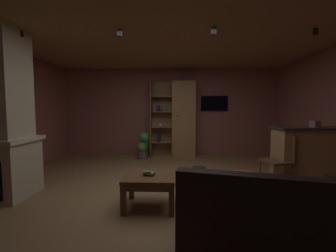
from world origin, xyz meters
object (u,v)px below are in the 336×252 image
Objects in this scene: coffee_table at (150,182)px; dining_chair at (281,157)px; kitchen_bar_counter at (318,156)px; leather_couch at (266,224)px; bookshelf_cabinet at (180,120)px; table_book_2 at (147,172)px; potted_floor_plant at (143,145)px; table_book_0 at (151,175)px; wall_mounted_tv at (214,103)px; table_book_1 at (148,173)px; tissue_box at (315,124)px.

dining_chair is at bearing 20.73° from coffee_table.
kitchen_bar_counter is 2.61m from leather_couch.
coffee_table is at bearing -98.60° from bookshelf_cabinet.
table_book_2 is 0.14× the size of potted_floor_plant.
coffee_table is at bearing 139.24° from leather_couch.
table_book_0 is 0.13× the size of wall_mounted_tv.
table_book_1 is (-0.52, -3.32, -0.59)m from bookshelf_cabinet.
table_book_0 is (-0.48, -3.32, -0.61)m from bookshelf_cabinet.
wall_mounted_tv is (1.47, 3.53, 1.08)m from table_book_0.
kitchen_bar_counter reaches higher than table_book_2.
bookshelf_cabinet reaches higher than table_book_1.
coffee_table is 0.15m from table_book_2.
potted_floor_plant reaches higher than coffee_table.
coffee_table is (-1.17, 1.01, 0.04)m from leather_couch.
potted_floor_plant is at bearing 99.61° from table_book_1.
bookshelf_cabinet is at bearing 17.50° from potted_floor_plant.
leather_couch is 12.09× the size of table_book_1.
potted_floor_plant is at bearing 140.85° from dining_chair.
leather_couch reaches higher than table_book_2.
potted_floor_plant is at bearing 146.92° from tissue_box.
kitchen_bar_counter is 3.01m from table_book_0.
potted_floor_plant is (-1.03, -0.32, -0.68)m from bookshelf_cabinet.
bookshelf_cabinet reaches higher than dining_chair.
coffee_table is 0.10m from table_book_0.
potted_floor_plant is (-0.49, 3.01, -0.11)m from table_book_2.
potted_floor_plant is (-0.53, 3.00, 0.03)m from coffee_table.
kitchen_bar_counter is 2.17× the size of coffee_table.
wall_mounted_tv is (1.51, 3.53, 1.06)m from table_book_1.
coffee_table is 6.65× the size of table_book_0.
kitchen_bar_counter reaches higher than dining_chair.
dining_chair is (-0.58, -0.06, -0.56)m from tissue_box.
kitchen_bar_counter is at bearing 11.93° from dining_chair.
bookshelf_cabinet is 3.05m from dining_chair.
coffee_table is 0.12m from table_book_1.
tissue_box is 1.16× the size of table_book_0.
coffee_table is at bearing 13.91° from table_book_2.
tissue_box is at bearing 5.49° from dining_chair.
leather_couch is 1.56m from table_book_1.
table_book_2 is (-1.21, 1.00, 0.18)m from leather_couch.
wall_mounted_tv is (1.53, 3.54, 1.04)m from table_book_2.
table_book_1 is at bearing -167.46° from coffee_table.
coffee_table is 3.04m from potted_floor_plant.
table_book_1 is at bearing -159.33° from dining_chair.
potted_floor_plant is 0.96× the size of wall_mounted_tv.
leather_couch is 1.54m from table_book_0.
coffee_table is at bearing -161.39° from kitchen_bar_counter.
kitchen_bar_counter is at bearing 35.42° from tissue_box.
table_book_2 is at bearing 140.39° from leather_couch.
table_book_0 is 2.29m from dining_chair.
coffee_table is at bearing -162.34° from tissue_box.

